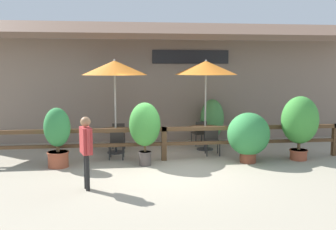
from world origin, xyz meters
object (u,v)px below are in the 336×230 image
Objects in this scene: chair_near_wallside at (119,134)px; potted_plant_entrance_palm at (248,135)px; patio_umbrella_middle at (206,68)px; chair_middle_wallside at (200,132)px; dining_table_near at (116,134)px; patio_umbrella_near at (115,68)px; dining_table_middle at (205,131)px; potted_plant_corner_fern at (300,122)px; pedestrian at (86,143)px; potted_plant_broad_leaf at (57,135)px; potted_plant_small_flowering at (212,120)px; potted_plant_tall_tropical at (145,126)px; chair_near_streetside at (117,143)px; chair_middle_streetside at (212,139)px.

chair_near_wallside is 4.28m from potted_plant_entrance_palm.
chair_middle_wallside is (-0.03, 0.70, -2.15)m from patio_umbrella_middle.
dining_table_near is 0.34× the size of patio_umbrella_middle.
dining_table_near is 3.48m from patio_umbrella_middle.
patio_umbrella_near is 1.00× the size of patio_umbrella_middle.
potted_plant_corner_fern is (2.36, -1.63, 0.50)m from dining_table_middle.
patio_umbrella_near is 1.81× the size of pedestrian.
potted_plant_broad_leaf is 5.63m from potted_plant_small_flowering.
potted_plant_broad_leaf is at bearing 177.39° from potted_plant_tall_tropical.
patio_umbrella_middle is (2.83, 0.14, 0.00)m from patio_umbrella_near.
potted_plant_broad_leaf is at bearing -179.87° from potted_plant_corner_fern.
chair_near_wallside is at bearing 83.75° from dining_table_near.
potted_plant_broad_leaf reaches higher than chair_middle_wallside.
chair_near_wallside is 1.00× the size of chair_middle_wallside.
potted_plant_small_flowering is at bearing 67.09° from patio_umbrella_middle.
dining_table_near is at bearing 96.71° from chair_near_streetside.
patio_umbrella_near is at bearing 96.71° from chair_near_streetside.
dining_table_middle is 0.57× the size of potted_plant_tall_tropical.
chair_middle_streetside is 4.50m from potted_plant_broad_leaf.
chair_middle_streetside is 2.42m from potted_plant_tall_tropical.
patio_umbrella_near is 2.96× the size of dining_table_near.
potted_plant_broad_leaf is (-1.48, -1.51, 0.28)m from dining_table_near.
dining_table_middle is at bearing 100.77° from chair_middle_streetside.
patio_umbrella_middle is 2.26m from chair_middle_streetside.
pedestrian is at bearing -132.89° from dining_table_middle.
dining_table_middle is (2.75, -0.57, 0.13)m from chair_near_wallside.
chair_middle_wallside is (2.76, 1.54, 0.00)m from chair_near_streetside.
chair_near_wallside is at bearing 54.89° from potted_plant_broad_leaf.
patio_umbrella_near reaches higher than potted_plant_corner_fern.
chair_near_streetside reaches higher than dining_table_near.
chair_middle_wallside is at bearing 28.76° from potted_plant_broad_leaf.
patio_umbrella_middle is (2.75, -0.57, 2.15)m from chair_near_wallside.
chair_middle_streetside is 0.46× the size of potted_plant_corner_fern.
chair_near_streetside is (0.04, -0.71, -0.13)m from dining_table_near.
chair_near_wallside is 3.36m from potted_plant_small_flowering.
chair_near_streetside is 0.46× the size of potted_plant_corner_fern.
potted_plant_entrance_palm is (0.83, -1.76, -1.84)m from patio_umbrella_middle.
chair_near_wallside is at bearing -25.95° from pedestrian.
potted_plant_tall_tropical is at bearing 179.84° from potted_plant_entrance_palm.
patio_umbrella_near reaches higher than dining_table_middle.
patio_umbrella_near is 3.44× the size of chair_middle_streetside.
chair_middle_wallside is at bearing 92.62° from dining_table_middle.
potted_plant_tall_tropical is at bearing -63.56° from dining_table_near.
chair_middle_streetside is (2.82, -1.27, 0.00)m from chair_near_wallside.
potted_plant_corner_fern is 1.15× the size of pedestrian.
dining_table_middle is 1.16× the size of chair_middle_streetside.
patio_umbrella_middle is 2.26m from chair_middle_wallside.
chair_middle_streetside and chair_middle_wallside have the same top height.
potted_plant_entrance_palm is 1.57m from potted_plant_corner_fern.
potted_plant_tall_tropical reaches higher than dining_table_middle.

